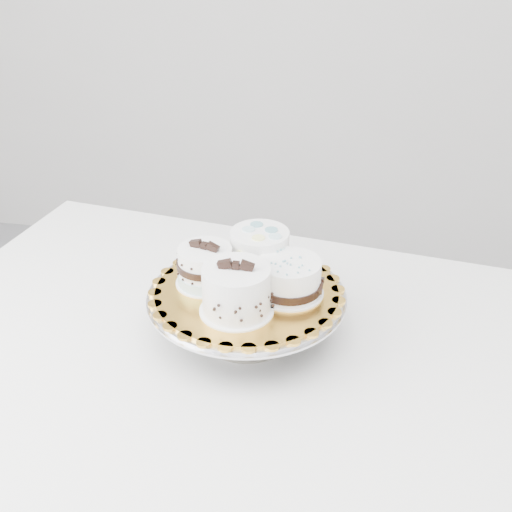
% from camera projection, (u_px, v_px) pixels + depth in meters
% --- Properties ---
extents(table, '(1.39, 1.02, 0.75)m').
position_uv_depth(table, '(256.00, 386.00, 1.11)').
color(table, white).
rests_on(table, floor).
extents(cake_stand, '(0.34, 0.34, 0.09)m').
position_uv_depth(cake_stand, '(247.00, 306.00, 1.09)').
color(cake_stand, gray).
rests_on(cake_stand, table).
extents(cake_board, '(0.32, 0.32, 0.00)m').
position_uv_depth(cake_board, '(247.00, 291.00, 1.08)').
color(cake_board, orange).
rests_on(cake_board, cake_stand).
extents(cake_swirl, '(0.12, 0.12, 0.10)m').
position_uv_depth(cake_swirl, '(236.00, 291.00, 1.00)').
color(cake_swirl, white).
rests_on(cake_swirl, cake_board).
extents(cake_banded, '(0.11, 0.11, 0.08)m').
position_uv_depth(cake_banded, '(205.00, 267.00, 1.08)').
color(cake_banded, white).
rests_on(cake_banded, cake_board).
extents(cake_dots, '(0.13, 0.13, 0.08)m').
position_uv_depth(cake_dots, '(260.00, 251.00, 1.12)').
color(cake_dots, white).
rests_on(cake_dots, cake_board).
extents(cake_ribbon, '(0.12, 0.12, 0.06)m').
position_uv_depth(cake_ribbon, '(290.00, 278.00, 1.06)').
color(cake_ribbon, white).
rests_on(cake_ribbon, cake_board).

